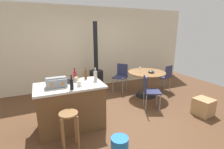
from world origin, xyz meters
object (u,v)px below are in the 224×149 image
Objects in this scene: folding_chair_near at (149,90)px; kitchen_island at (71,106)px; toolbox at (56,82)px; serving_bowl at (151,72)px; wood_stove at (96,76)px; plastic_bucket at (120,144)px; bottle_0 at (95,76)px; wine_glass at (140,68)px; cardboard_box at (203,107)px; wooden_stool at (69,124)px; bottle_2 at (75,75)px; bottle_1 at (86,75)px; cup_1 at (80,84)px; bottle_3 at (72,84)px; dining_table at (146,78)px; cup_0 at (76,79)px; cup_2 at (69,81)px; folding_chair_far at (165,76)px; folding_chair_left at (121,75)px.

kitchen_island is at bearing -178.46° from folding_chair_near.
toolbox reaches higher than serving_bowl.
wood_stove reaches higher than plastic_bucket.
wine_glass is at bearing 27.51° from bottle_0.
wooden_stool is at bearing 178.48° from cardboard_box.
serving_bowl is (2.58, 1.30, 0.31)m from wooden_stool.
bottle_2 reaches higher than serving_bowl.
bottle_1 is 1.59m from plastic_bucket.
folding_chair_near is 1.88m from wood_stove.
bottle_0 is at bearing 24.98° from cup_1.
wood_stove reaches higher than kitchen_island.
kitchen_island is at bearing 135.80° from cup_1.
folding_chair_near is (1.96, 0.05, 0.04)m from kitchen_island.
toolbox is 0.34m from bottle_3.
toolbox reaches higher than dining_table.
bottle_0 is at bearing -152.49° from wine_glass.
bottle_3 reaches higher than kitchen_island.
cup_0 is 1.08× the size of cup_2.
cup_0 reaches higher than wine_glass.
plastic_bucket is at bearing -137.69° from serving_bowl.
bottle_0 is 0.45m from bottle_2.
folding_chair_far is 3.29m from cup_1.
kitchen_island is 0.63m from bottle_3.
bottle_3 is (-0.55, -0.30, -0.01)m from bottle_0.
bottle_3 is at bearing 170.98° from cardboard_box.
bottle_3 is (0.15, 0.39, 0.54)m from wooden_stool.
cardboard_box is at bearing -17.78° from bottle_0.
toolbox reaches higher than folding_chair_near.
bottle_2 is at bearing 71.11° from wooden_stool.
folding_chair_near is at bearing 9.77° from bottle_3.
plastic_bucket is at bearing -117.28° from folding_chair_left.
bottle_3 reaches higher than cardboard_box.
cardboard_box is at bearing -1.52° from wooden_stool.
kitchen_island is 1.20× the size of dining_table.
bottle_1 is at bearing 97.84° from plastic_bucket.
kitchen_island is at bearing -163.94° from folding_chair_far.
plastic_bucket is (0.41, -1.33, -0.90)m from bottle_2.
bottle_0 is (-1.84, -0.76, 0.45)m from dining_table.
cup_0 reaches higher than wooden_stool.
folding_chair_near is 1.54m from folding_chair_far.
folding_chair_far is (3.23, 0.93, 0.04)m from kitchen_island.
bottle_2 is at bearing 57.79° from kitchen_island.
cup_2 is (0.02, 0.38, -0.05)m from bottle_3.
toolbox is 0.42m from cup_1.
bottle_0 is 0.53m from cup_2.
bottle_2 is 0.68× the size of cardboard_box.
folding_chair_near is 2.16× the size of cardboard_box.
cup_1 is (-0.00, -0.29, -0.00)m from cup_0.
wooden_stool is at bearing -150.33° from dining_table.
cup_1 is (0.32, 0.51, 0.49)m from wooden_stool.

